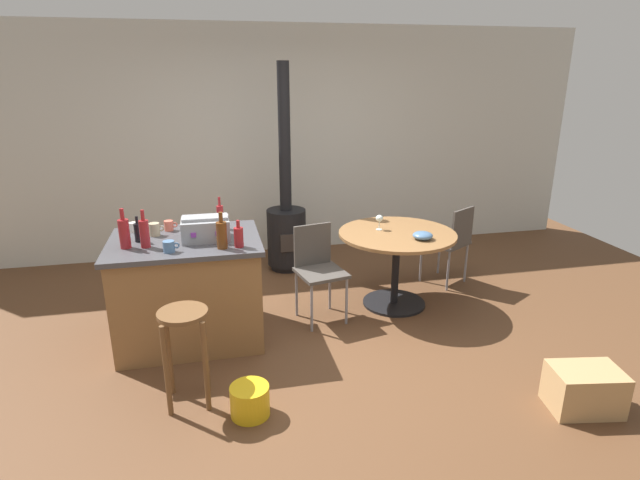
{
  "coord_description": "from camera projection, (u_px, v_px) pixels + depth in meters",
  "views": [
    {
      "loc": [
        -0.72,
        -3.67,
        2.17
      ],
      "look_at": [
        0.18,
        0.4,
        0.79
      ],
      "focal_mm": 28.58,
      "sensor_mm": 36.0,
      "label": 1
    }
  ],
  "objects": [
    {
      "name": "bottle_5",
      "position": [
        138.0,
        232.0,
        4.02
      ],
      "size": [
        0.06,
        0.06,
        0.21
      ],
      "color": "black",
      "rests_on": "kitchen_island"
    },
    {
      "name": "toolbox",
      "position": [
        206.0,
        228.0,
        4.07
      ],
      "size": [
        0.37,
        0.27,
        0.19
      ],
      "color": "gray",
      "rests_on": "kitchen_island"
    },
    {
      "name": "folding_chair_far",
      "position": [
        318.0,
        265.0,
        4.58
      ],
      "size": [
        0.48,
        0.48,
        0.86
      ],
      "color": "#47423D",
      "rests_on": "ground_plane"
    },
    {
      "name": "kitchen_island",
      "position": [
        189.0,
        289.0,
        4.24
      ],
      "size": [
        1.2,
        0.9,
        0.88
      ],
      "color": "olive",
      "rests_on": "ground_plane"
    },
    {
      "name": "bottle_0",
      "position": [
        124.0,
        233.0,
        3.86
      ],
      "size": [
        0.08,
        0.08,
        0.31
      ],
      "color": "maroon",
      "rests_on": "kitchen_island"
    },
    {
      "name": "cup_2",
      "position": [
        155.0,
        229.0,
        4.17
      ],
      "size": [
        0.12,
        0.09,
        0.11
      ],
      "color": "tan",
      "rests_on": "kitchen_island"
    },
    {
      "name": "cup_4",
      "position": [
        195.0,
        224.0,
        4.37
      ],
      "size": [
        0.12,
        0.08,
        0.08
      ],
      "color": "#383838",
      "rests_on": "kitchen_island"
    },
    {
      "name": "serving_bowl",
      "position": [
        423.0,
        235.0,
        4.56
      ],
      "size": [
        0.18,
        0.18,
        0.07
      ],
      "primitive_type": "ellipsoid",
      "color": "#4C7099",
      "rests_on": "dining_table"
    },
    {
      "name": "dining_table",
      "position": [
        396.0,
        249.0,
        4.82
      ],
      "size": [
        1.1,
        1.1,
        0.74
      ],
      "color": "black",
      "rests_on": "ground_plane"
    },
    {
      "name": "cup_1",
      "position": [
        169.0,
        246.0,
        3.8
      ],
      "size": [
        0.12,
        0.09,
        0.09
      ],
      "color": "#4C7099",
      "rests_on": "kitchen_island"
    },
    {
      "name": "plastic_bucket",
      "position": [
        250.0,
        401.0,
        3.35
      ],
      "size": [
        0.26,
        0.26,
        0.21
      ],
      "primitive_type": "cylinder",
      "color": "yellow",
      "rests_on": "ground_plane"
    },
    {
      "name": "ground_plane",
      "position": [
        309.0,
        346.0,
        4.23
      ],
      "size": [
        8.8,
        8.8,
        0.0
      ],
      "primitive_type": "plane",
      "color": "brown"
    },
    {
      "name": "cardboard_box",
      "position": [
        584.0,
        389.0,
        3.4
      ],
      "size": [
        0.5,
        0.38,
        0.3
      ],
      "primitive_type": "cube",
      "rotation": [
        0.0,
        0.0,
        -0.17
      ],
      "color": "tan",
      "rests_on": "ground_plane"
    },
    {
      "name": "bottle_3",
      "position": [
        145.0,
        233.0,
        3.88
      ],
      "size": [
        0.07,
        0.07,
        0.3
      ],
      "color": "maroon",
      "rests_on": "kitchen_island"
    },
    {
      "name": "wooden_stool",
      "position": [
        185.0,
        337.0,
        3.37
      ],
      "size": [
        0.33,
        0.33,
        0.69
      ],
      "color": "brown",
      "rests_on": "ground_plane"
    },
    {
      "name": "wine_glass",
      "position": [
        379.0,
        219.0,
        4.81
      ],
      "size": [
        0.07,
        0.07,
        0.14
      ],
      "color": "silver",
      "rests_on": "dining_table"
    },
    {
      "name": "cup_0",
      "position": [
        169.0,
        226.0,
        4.31
      ],
      "size": [
        0.11,
        0.08,
        0.09
      ],
      "color": "#DB6651",
      "rests_on": "kitchen_island"
    },
    {
      "name": "folding_chair_near",
      "position": [
        451.0,
        239.0,
        5.33
      ],
      "size": [
        0.55,
        0.55,
        0.85
      ],
      "color": "#47423D",
      "rests_on": "ground_plane"
    },
    {
      "name": "bottle_4",
      "position": [
        239.0,
        237.0,
        3.9
      ],
      "size": [
        0.07,
        0.07,
        0.21
      ],
      "color": "maroon",
      "rests_on": "kitchen_island"
    },
    {
      "name": "back_wall",
      "position": [
        267.0,
        143.0,
        6.15
      ],
      "size": [
        8.0,
        0.1,
        2.7
      ],
      "primitive_type": "cube",
      "color": "beige",
      "rests_on": "ground_plane"
    },
    {
      "name": "bottle_2",
      "position": [
        222.0,
        234.0,
        3.86
      ],
      "size": [
        0.08,
        0.08,
        0.28
      ],
      "color": "#603314",
      "rests_on": "kitchen_island"
    },
    {
      "name": "wood_stove",
      "position": [
        286.0,
        223.0,
        5.74
      ],
      "size": [
        0.44,
        0.45,
        2.28
      ],
      "color": "black",
      "rests_on": "ground_plane"
    },
    {
      "name": "bottle_1",
      "position": [
        220.0,
        216.0,
        4.36
      ],
      "size": [
        0.06,
        0.06,
        0.27
      ],
      "color": "maroon",
      "rests_on": "kitchen_island"
    },
    {
      "name": "cup_3",
      "position": [
        134.0,
        227.0,
        4.28
      ],
      "size": [
        0.11,
        0.08,
        0.08
      ],
      "color": "white",
      "rests_on": "kitchen_island"
    }
  ]
}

